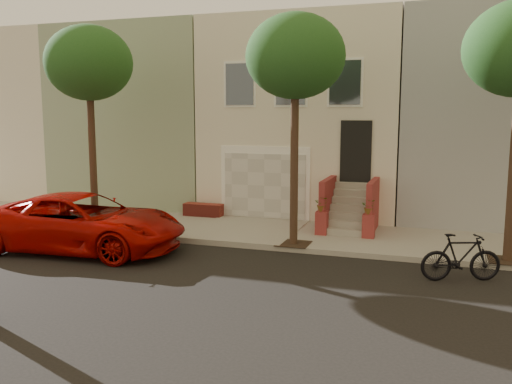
% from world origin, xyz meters
% --- Properties ---
extents(ground, '(90.00, 90.00, 0.00)m').
position_xyz_m(ground, '(0.00, 0.00, 0.00)').
color(ground, black).
rests_on(ground, ground).
extents(sidewalk, '(40.00, 3.70, 0.15)m').
position_xyz_m(sidewalk, '(0.00, 5.35, 0.07)').
color(sidewalk, gray).
rests_on(sidewalk, ground).
extents(house_row, '(33.10, 11.70, 7.00)m').
position_xyz_m(house_row, '(0.00, 11.19, 3.64)').
color(house_row, beige).
rests_on(house_row, sidewalk).
extents(tree_left, '(2.70, 2.57, 6.30)m').
position_xyz_m(tree_left, '(-5.50, 3.90, 5.26)').
color(tree_left, '#2D2116').
rests_on(tree_left, sidewalk).
extents(tree_mid, '(2.70, 2.57, 6.30)m').
position_xyz_m(tree_mid, '(1.00, 3.90, 5.26)').
color(tree_mid, '#2D2116').
rests_on(tree_mid, sidewalk).
extents(pickup_truck, '(5.88, 3.01, 1.59)m').
position_xyz_m(pickup_truck, '(-4.50, 1.86, 0.79)').
color(pickup_truck, '#A80601').
rests_on(pickup_truck, ground).
extents(motorcycle, '(1.90, 1.11, 1.10)m').
position_xyz_m(motorcycle, '(5.35, 2.27, 0.55)').
color(motorcycle, black).
rests_on(motorcycle, ground).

